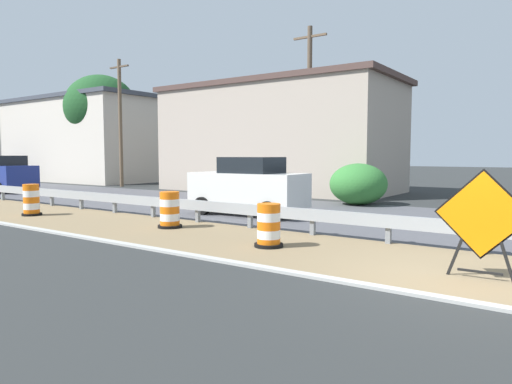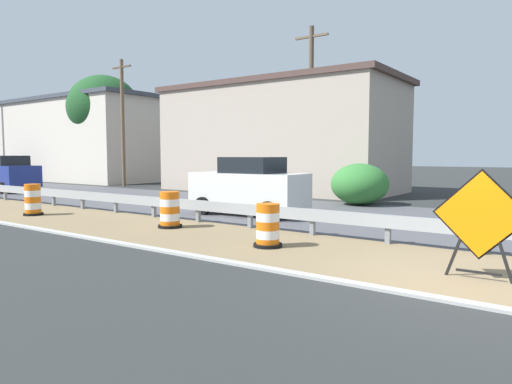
{
  "view_description": "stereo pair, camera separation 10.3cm",
  "coord_description": "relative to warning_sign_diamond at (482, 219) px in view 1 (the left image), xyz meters",
  "views": [
    {
      "loc": [
        -8.31,
        -1.58,
        2.14
      ],
      "look_at": [
        2.5,
        6.0,
        1.07
      ],
      "focal_mm": 32.29,
      "sensor_mm": 36.0,
      "label": 1
    },
    {
      "loc": [
        -8.25,
        -1.67,
        2.14
      ],
      "look_at": [
        2.5,
        6.0,
        1.07
      ],
      "focal_mm": 32.29,
      "sensor_mm": 36.0,
      "label": 2
    }
  ],
  "objects": [
    {
      "name": "bush_roadside",
      "position": [
        10.01,
        6.39,
        -0.16
      ],
      "size": [
        2.45,
        2.45,
        1.77
      ],
      "primitive_type": "ellipsoid",
      "color": "#337533",
      "rests_on": "ground"
    },
    {
      "name": "median_dirt_strip",
      "position": [
        0.44,
        0.27,
        -1.04
      ],
      "size": [
        3.87,
        120.0,
        0.01
      ],
      "primitive_type": "cube",
      "color": "#7F6B4C",
      "rests_on": "ground"
    },
    {
      "name": "roadside_shop_near",
      "position": [
        14.71,
        13.38,
        2.12
      ],
      "size": [
        6.86,
        14.11,
        6.29
      ],
      "color": "#AD9E8E",
      "rests_on": "ground"
    },
    {
      "name": "warning_sign_diamond",
      "position": [
        0.0,
        0.0,
        0.0
      ],
      "size": [
        0.11,
        1.56,
        1.91
      ],
      "rotation": [
        0.0,
        0.0,
        3.18
      ],
      "color": "black",
      "rests_on": "ground"
    },
    {
      "name": "car_lead_far_lane",
      "position": [
        4.56,
        8.25,
        -0.01
      ],
      "size": [
        2.03,
        4.23,
        2.06
      ],
      "rotation": [
        0.0,
        0.0,
        1.6
      ],
      "color": "silver",
      "rests_on": "ground"
    },
    {
      "name": "traffic_barrel_mid",
      "position": [
        0.05,
        14.44,
        -0.54
      ],
      "size": [
        0.67,
        0.67,
        1.11
      ],
      "color": "orange",
      "rests_on": "ground"
    },
    {
      "name": "utility_pole_near",
      "position": [
        11.76,
        9.75,
        3.32
      ],
      "size": [
        0.24,
        1.8,
        8.4
      ],
      "color": "brown",
      "rests_on": "ground"
    },
    {
      "name": "traffic_barrel_nearest",
      "position": [
        0.22,
        4.52,
        -0.59
      ],
      "size": [
        0.68,
        0.68,
        1.01
      ],
      "color": "orange",
      "rests_on": "ground"
    },
    {
      "name": "traffic_barrel_close",
      "position": [
        0.91,
        8.46,
        -0.56
      ],
      "size": [
        0.71,
        0.71,
        1.06
      ],
      "color": "orange",
      "rests_on": "ground"
    },
    {
      "name": "utility_pole_mid",
      "position": [
        11.49,
        23.83,
        3.33
      ],
      "size": [
        0.24,
        1.8,
        8.43
      ],
      "color": "brown",
      "rests_on": "ground"
    },
    {
      "name": "far_lane_asphalt",
      "position": [
        6.44,
        0.27,
        -1.04
      ],
      "size": [
        8.13,
        120.0,
        0.0
      ],
      "primitive_type": "cube",
      "color": "#4C4C51",
      "rests_on": "ground"
    },
    {
      "name": "car_lead_near_lane",
      "position": [
        4.76,
        25.94,
        0.01
      ],
      "size": [
        2.15,
        4.73,
        2.09
      ],
      "rotation": [
        0.0,
        0.0,
        1.55
      ],
      "color": "navy",
      "rests_on": "ground"
    },
    {
      "name": "curb_near_edge",
      "position": [
        -1.59,
        0.27,
        -1.04
      ],
      "size": [
        0.2,
        120.0,
        0.11
      ],
      "primitive_type": "cube",
      "color": "#ADADA8",
      "rests_on": "ground"
    },
    {
      "name": "tree_roadside",
      "position": [
        13.57,
        28.69,
        4.69
      ],
      "size": [
        5.38,
        5.38,
        8.17
      ],
      "color": "#4C3D2D",
      "rests_on": "ground"
    },
    {
      "name": "ground_plane",
      "position": [
        -0.29,
        0.27,
        -1.04
      ],
      "size": [
        160.0,
        160.0,
        0.0
      ],
      "primitive_type": "plane",
      "color": "#2B2D2D"
    },
    {
      "name": "roadside_shop_far",
      "position": [
        15.75,
        33.26,
        2.35
      ],
      "size": [
        9.12,
        16.25,
        6.77
      ],
      "color": "beige",
      "rests_on": "ground"
    }
  ]
}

